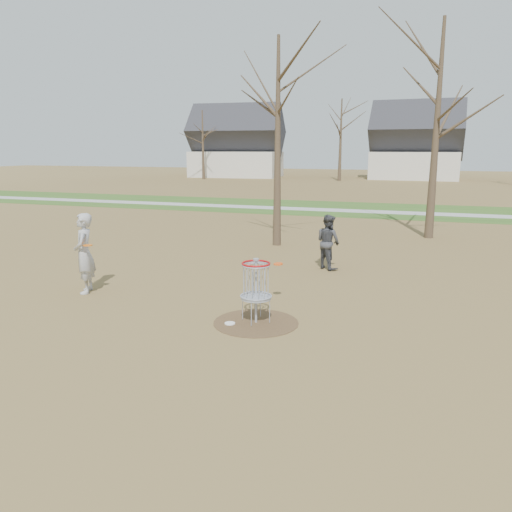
# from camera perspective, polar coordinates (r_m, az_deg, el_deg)

# --- Properties ---
(ground) EXTENTS (160.00, 160.00, 0.00)m
(ground) POSITION_cam_1_polar(r_m,az_deg,el_deg) (10.60, -0.00, -7.63)
(ground) COLOR brown
(ground) RESTS_ON ground
(green_band) EXTENTS (160.00, 8.00, 0.01)m
(green_band) POSITION_cam_1_polar(r_m,az_deg,el_deg) (30.84, 12.50, 5.21)
(green_band) COLOR #2D5119
(green_band) RESTS_ON ground
(footpath) EXTENTS (160.00, 1.50, 0.01)m
(footpath) POSITION_cam_1_polar(r_m,az_deg,el_deg) (29.85, 12.29, 5.02)
(footpath) COLOR #9E9E99
(footpath) RESTS_ON green_band
(dirt_circle) EXTENTS (1.80, 1.80, 0.01)m
(dirt_circle) POSITION_cam_1_polar(r_m,az_deg,el_deg) (10.60, -0.00, -7.61)
(dirt_circle) COLOR #47331E
(dirt_circle) RESTS_ON ground
(player_standing) EXTENTS (0.77, 0.88, 2.03)m
(player_standing) POSITION_cam_1_polar(r_m,az_deg,el_deg) (13.25, -19.04, 0.28)
(player_standing) COLOR #AAAAAA
(player_standing) RESTS_ON ground
(player_throwing) EXTENTS (1.03, 1.00, 1.66)m
(player_throwing) POSITION_cam_1_polar(r_m,az_deg,el_deg) (15.25, 8.25, 1.62)
(player_throwing) COLOR #3A3B3F
(player_throwing) RESTS_ON ground
(disc_grounded) EXTENTS (0.22, 0.22, 0.02)m
(disc_grounded) POSITION_cam_1_polar(r_m,az_deg,el_deg) (10.53, -3.01, -7.69)
(disc_grounded) COLOR white
(disc_grounded) RESTS_ON dirt_circle
(discs_in_play) EXTENTS (4.80, 1.14, 0.37)m
(discs_in_play) POSITION_cam_1_polar(r_m,az_deg,el_deg) (12.03, -8.06, 0.14)
(discs_in_play) COLOR #F34C0C
(discs_in_play) RESTS_ON ground
(disc_golf_basket) EXTENTS (0.64, 0.64, 1.35)m
(disc_golf_basket) POSITION_cam_1_polar(r_m,az_deg,el_deg) (10.33, -0.00, -2.86)
(disc_golf_basket) COLOR #9EA3AD
(disc_golf_basket) RESTS_ON ground
(bare_trees) EXTENTS (52.62, 44.98, 9.00)m
(bare_trees) POSITION_cam_1_polar(r_m,az_deg,el_deg) (45.31, 17.21, 13.87)
(bare_trees) COLOR #382B1E
(bare_trees) RESTS_ON ground
(houses_row) EXTENTS (56.51, 10.01, 7.26)m
(houses_row) POSITION_cam_1_polar(r_m,az_deg,el_deg) (62.03, 19.93, 11.41)
(houses_row) COLOR silver
(houses_row) RESTS_ON ground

